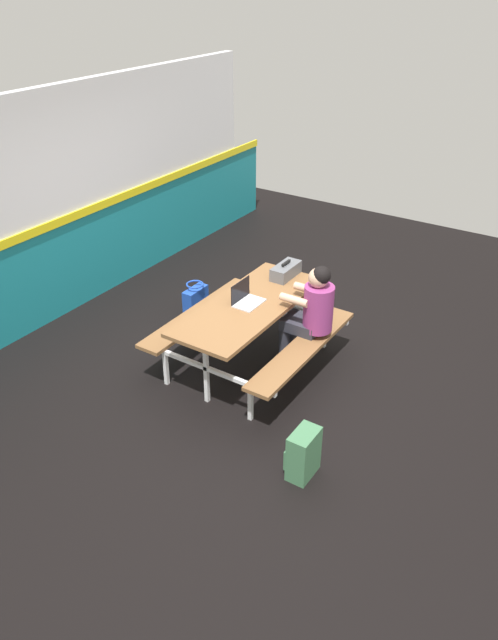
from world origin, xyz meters
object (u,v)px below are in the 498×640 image
student_nearer (311,310)px  toolbox_grey (286,271)px  laptop_silver (246,299)px  tote_bag_bright (196,301)px  backpack_dark (303,454)px  picnic_table_main (249,318)px

student_nearer → toolbox_grey: bearing=50.9°
laptop_silver → toolbox_grey: bearing=-3.2°
student_nearer → tote_bag_bright: bearing=81.5°
student_nearer → laptop_silver: 0.66m
student_nearer → toolbox_grey: (0.45, 0.55, 0.10)m
student_nearer → toolbox_grey: 0.72m
backpack_dark → tote_bag_bright: (1.64, 2.36, -0.02)m
toolbox_grey → tote_bag_bright: 1.29m
picnic_table_main → backpack_dark: 1.71m
toolbox_grey → tote_bag_bright: bearing=100.2°
student_nearer → tote_bag_bright: student_nearer is taller
picnic_table_main → tote_bag_bright: 1.29m
laptop_silver → backpack_dark: 1.79m
backpack_dark → student_nearer: bearing=26.4°
student_nearer → tote_bag_bright: size_ratio=2.81×
laptop_silver → tote_bag_bright: size_ratio=0.75×
toolbox_grey → backpack_dark: toolbox_grey is taller
picnic_table_main → backpack_dark: (-1.11, -1.25, -0.36)m
picnic_table_main → toolbox_grey: 0.77m
toolbox_grey → tote_bag_bright: toolbox_grey is taller
laptop_silver → toolbox_grey: (0.73, -0.04, 0.02)m
tote_bag_bright → student_nearer: bearing=-98.5°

